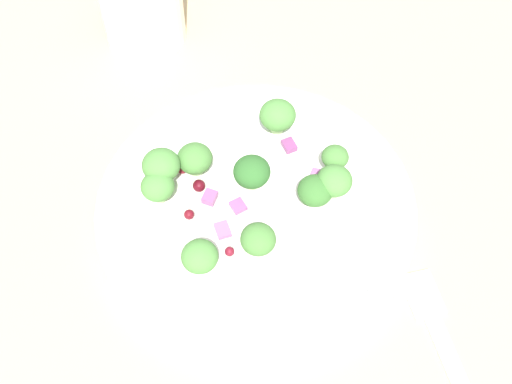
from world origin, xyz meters
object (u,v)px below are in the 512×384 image
Objects in this scene: broccoli_floret_0 at (278,116)px; broccoli_floret_2 at (161,166)px; plate at (256,205)px; broccoli_floret_1 at (158,187)px; fork at (458,377)px.

broccoli_floret_2 is at bearing -122.39° from broccoli_floret_0.
plate is 7.77cm from broccoli_floret_1.
broccoli_floret_1 is at bearing 174.00° from fork.
broccoli_floret_1 reaches higher than plate.
fork is (18.17, -5.85, -0.61)cm from plate.
broccoli_floret_1 is at bearing -154.08° from plate.
broccoli_floret_0 is at bearing 102.90° from plate.
fork is at bearing -6.00° from broccoli_floret_1.
plate is at bearing 25.92° from broccoli_floret_1.
broccoli_floret_0 is at bearing 64.32° from broccoli_floret_1.
broccoli_floret_0 is 23.90cm from fork.
plate is 19.10cm from fork.
plate is 7.74cm from broccoli_floret_0.
fork is (19.82, -13.03, -2.97)cm from broccoli_floret_0.
plate is 8.35× the size of broccoli_floret_2.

